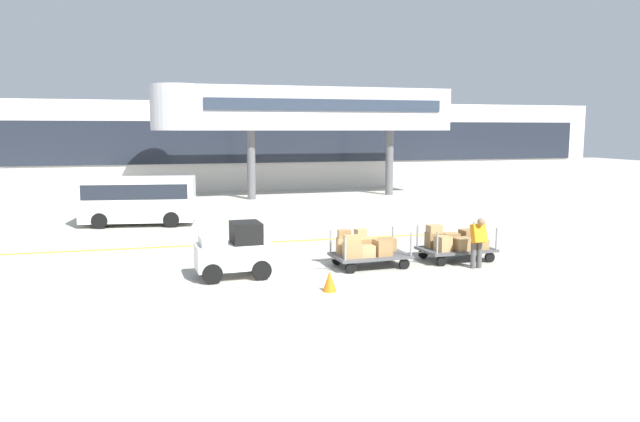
{
  "coord_description": "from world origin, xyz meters",
  "views": [
    {
      "loc": [
        -4.61,
        -15.65,
        4.17
      ],
      "look_at": [
        0.76,
        3.13,
        1.5
      ],
      "focal_mm": 33.48,
      "sensor_mm": 36.0,
      "label": 1
    }
  ],
  "objects": [
    {
      "name": "ground_plane",
      "position": [
        0.0,
        0.0,
        0.0
      ],
      "size": [
        120.0,
        120.0,
        0.0
      ],
      "primitive_type": "plane",
      "color": "#B2ADA0"
    },
    {
      "name": "apron_lead_line",
      "position": [
        -2.96,
        6.03,
        0.0
      ],
      "size": [
        19.59,
        0.74,
        0.01
      ],
      "primitive_type": "cube",
      "rotation": [
        0.0,
        0.0,
        -0.03
      ],
      "color": "yellow",
      "rests_on": "ground_plane"
    },
    {
      "name": "terminal_building",
      "position": [
        0.0,
        25.97,
        3.03
      ],
      "size": [
        58.01,
        2.51,
        6.06
      ],
      "color": "beige",
      "rests_on": "ground_plane"
    },
    {
      "name": "jet_bridge",
      "position": [
        4.05,
        19.99,
        5.37
      ],
      "size": [
        18.37,
        3.0,
        6.73
      ],
      "color": "#B7B7BC",
      "rests_on": "ground_plane"
    },
    {
      "name": "baggage_tug",
      "position": [
        -2.38,
        0.94,
        0.75
      ],
      "size": [
        2.14,
        1.31,
        1.58
      ],
      "color": "white",
      "rests_on": "ground_plane"
    },
    {
      "name": "baggage_cart_lead",
      "position": [
        1.66,
        1.13,
        0.57
      ],
      "size": [
        3.03,
        1.5,
        1.14
      ],
      "color": "#4C4C4F",
      "rests_on": "ground_plane"
    },
    {
      "name": "baggage_cart_middle",
      "position": [
        4.77,
        1.27,
        0.55
      ],
      "size": [
        3.03,
        1.5,
        1.13
      ],
      "color": "#4C4C4F",
      "rests_on": "ground_plane"
    },
    {
      "name": "baggage_handler",
      "position": [
        4.83,
        0.02,
        0.87
      ],
      "size": [
        0.42,
        0.45,
        1.56
      ],
      "color": "#4C4C4C",
      "rests_on": "ground_plane"
    },
    {
      "name": "shuttle_van",
      "position": [
        -5.12,
        11.58,
        1.23
      ],
      "size": [
        5.04,
        2.62,
        2.1
      ],
      "color": "white",
      "rests_on": "ground_plane"
    },
    {
      "name": "safety_cone_near",
      "position": [
        -0.22,
        -1.21,
        0.28
      ],
      "size": [
        0.36,
        0.36,
        0.55
      ],
      "primitive_type": "cone",
      "color": "orange",
      "rests_on": "ground_plane"
    }
  ]
}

